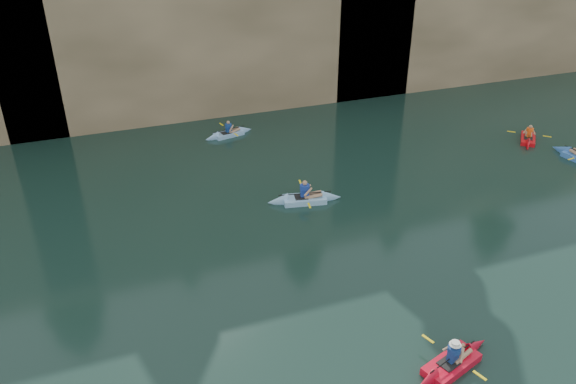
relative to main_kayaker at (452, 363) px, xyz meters
name	(u,v)px	position (x,y,z in m)	size (l,w,h in m)	color
cliff_slab_center	(219,14)	(-0.82, 22.58, 5.54)	(24.00, 2.40, 11.40)	tan
cliff_slab_east	(507,5)	(19.18, 22.58, 4.76)	(26.00, 2.40, 9.84)	tan
sea_cave_center	(121,100)	(-6.82, 21.93, 1.44)	(3.50, 1.00, 3.20)	black
sea_cave_east	(349,64)	(7.18, 21.93, 2.09)	(5.00, 1.00, 4.50)	black
main_kayaker	(452,363)	(0.00, 0.00, 0.00)	(3.29, 2.12, 1.20)	red
kayaker_ltblue_near	(305,199)	(-0.41, 10.31, 0.00)	(3.36, 2.50, 1.29)	#90C5F1
kayaker_red_far	(528,138)	(13.35, 12.34, -0.02)	(2.51, 2.73, 1.11)	red
kayaker_ltblue_mid	(229,134)	(-1.61, 18.55, -0.03)	(2.92, 2.13, 1.08)	#93C0F6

